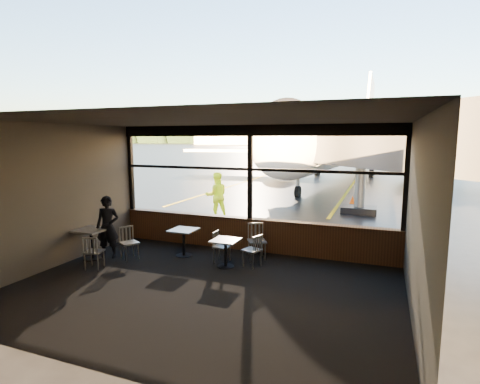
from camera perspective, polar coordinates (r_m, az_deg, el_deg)
The scene contains 31 objects.
ground_plane at distance 129.76m, azimuth 19.60°, elevation 6.28°, with size 520.00×520.00×0.00m, color black.
carpet_floor at distance 8.12m, azimuth -5.84°, elevation -14.53°, with size 8.00×6.00×0.01m, color black.
ceiling at distance 7.51m, azimuth -6.23°, elevation 10.88°, with size 8.00×6.00×0.04m, color #38332D.
wall_left at distance 10.07m, azimuth -26.75°, elevation -0.64°, with size 0.04×6.00×3.50m, color #474138.
wall_right at distance 6.84m, azimuth 25.48°, elevation -4.34°, with size 0.04×6.00×3.50m, color #474138.
wall_back at distance 5.21m, azimuth -21.31°, elevation -7.85°, with size 8.00×0.04×3.50m, color #474138.
window_sill at distance 10.61m, azimuth 1.50°, elevation -6.53°, with size 8.00×0.28×0.90m, color #4E2C17.
window_header at distance 10.26m, azimuth 1.56°, elevation 9.34°, with size 8.00×0.18×0.30m, color black.
mullion_left at distance 12.20m, azimuth -16.28°, elevation 3.42°, with size 0.12×0.12×2.60m, color black.
mullion_centre at distance 10.30m, azimuth 1.53°, elevation 2.93°, with size 0.12×0.12×2.60m, color black.
mullion_right at distance 9.73m, azimuth 24.04°, elevation 1.92°, with size 0.12×0.12×2.60m, color black.
window_transom at distance 10.29m, azimuth 1.53°, elevation 3.48°, with size 8.00×0.10×0.08m, color black.
airliner at distance 31.69m, azimuth 15.52°, elevation 11.87°, with size 29.24×35.08×10.72m, color white, non-canonical shape.
jet_bridge at distance 15.20m, azimuth 21.71°, elevation 4.32°, with size 8.53×10.42×4.55m, color #2C2C2F, non-canonical shape.
cafe_table_near at distance 9.30m, azimuth -2.21°, elevation -9.32°, with size 0.63×0.63×0.69m, color #9F9A92, non-canonical shape.
cafe_table_mid at distance 10.23m, azimuth -8.56°, elevation -7.65°, with size 0.67×0.67×0.74m, color gray, non-canonical shape.
cafe_table_left at distance 10.60m, azimuth -21.65°, elevation -7.39°, with size 0.73×0.73×0.80m, color gray, non-canonical shape.
chair_near_e at distance 9.30m, azimuth 1.82°, elevation -8.89°, with size 0.45×0.45×0.82m, color #B1AB9F, non-canonical shape.
chair_near_w at distance 9.66m, azimuth -2.77°, elevation -8.34°, with size 0.43×0.43×0.80m, color #ACA89B, non-canonical shape.
chair_near_n at distance 9.86m, azimuth 2.60°, elevation -7.55°, with size 0.51×0.51×0.94m, color #B1ADA0, non-canonical shape.
chair_mid_w at distance 10.25m, azimuth -16.50°, elevation -7.49°, with size 0.47×0.47×0.86m, color #AAA499, non-canonical shape.
chair_left_s at distance 9.82m, azimuth -21.34°, elevation -8.50°, with size 0.45×0.45×0.83m, color #ACA69B, non-canonical shape.
passenger at distance 10.48m, azimuth -19.51°, elevation -5.06°, with size 0.60×0.40×1.65m, color black.
ground_crew at distance 14.68m, azimuth -3.59°, elevation -0.56°, with size 0.89×0.70×1.84m, color #BFF219.
cone_nose at distance 17.83m, azimuth 16.77°, elevation -1.43°, with size 0.40×0.40×0.56m, color #FB6407.
hangar_left at distance 203.40m, azimuth -0.17°, elevation 8.80°, with size 45.00×18.00×11.00m, color silver, non-canonical shape.
hangar_mid at distance 194.71m, azimuth 20.20°, elevation 8.19°, with size 38.00×15.00×10.00m, color silver, non-canonical shape.
fuel_tank_a at distance 194.57m, azimuth 11.21°, elevation 7.94°, with size 8.00×8.00×6.00m, color silver.
fuel_tank_b at distance 193.10m, azimuth 14.16°, elevation 7.85°, with size 8.00×8.00×6.00m, color silver.
fuel_tank_c at distance 192.14m, azimuth 17.15°, elevation 7.73°, with size 8.00×8.00×6.00m, color silver.
treeline at distance 219.72m, azimuth 20.32°, elevation 8.38°, with size 360.00×3.00×12.00m, color black.
Camera 1 is at (3.42, -9.68, 3.13)m, focal length 28.00 mm.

